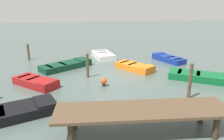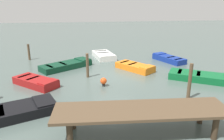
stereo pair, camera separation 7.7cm
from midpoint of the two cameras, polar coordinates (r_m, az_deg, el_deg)
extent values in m
plane|color=#4C5B56|center=(13.64, 0.16, -1.40)|extent=(80.00, 80.00, 0.00)
cube|color=brown|center=(7.52, 8.08, -10.40)|extent=(6.03, 1.89, 0.10)
cylinder|color=#3C2E20|center=(7.21, -10.75, -16.26)|extent=(0.20, 0.20, 0.85)
cylinder|color=#3C2E20|center=(8.08, -10.00, -12.25)|extent=(0.20, 0.20, 0.85)
cylinder|color=#3C2E20|center=(8.17, 25.74, -13.51)|extent=(0.20, 0.20, 0.85)
cylinder|color=#3C2E20|center=(8.94, 22.51, -10.33)|extent=(0.20, 0.20, 0.85)
cube|color=#0C3823|center=(15.40, -11.80, 1.19)|extent=(3.65, 3.01, 0.40)
cube|color=maroon|center=(15.36, -11.83, 1.69)|extent=(3.06, 2.49, 0.04)
cube|color=#0C3823|center=(16.06, -7.59, 2.93)|extent=(1.27, 1.35, 0.06)
cube|color=maroon|center=(15.22, -12.70, 1.65)|extent=(0.70, 0.90, 0.04)
cube|color=maroon|center=(14.78, -16.00, 0.93)|extent=(0.70, 0.90, 0.04)
cube|color=#0F602D|center=(13.78, 23.07, -1.76)|extent=(3.98, 3.16, 0.40)
cube|color=orange|center=(13.74, 23.13, -1.21)|extent=(3.33, 2.60, 0.04)
cube|color=#B06E1E|center=(13.73, 21.95, -0.91)|extent=(0.71, 0.98, 0.04)
cube|color=#B06E1E|center=(13.77, 17.56, -0.39)|extent=(0.71, 0.98, 0.04)
cube|color=orange|center=(14.78, 6.14, 0.79)|extent=(2.46, 2.81, 0.40)
cube|color=black|center=(14.74, 6.16, 1.31)|extent=(2.03, 2.34, 0.04)
cube|color=orange|center=(14.11, 9.42, 0.83)|extent=(1.16, 1.06, 0.06)
cube|color=black|center=(14.85, 5.57, 1.61)|extent=(0.82, 0.67, 0.04)
cube|color=black|center=(15.31, 3.48, 2.14)|extent=(0.82, 0.67, 0.04)
cube|color=silver|center=(17.98, -2.08, 3.86)|extent=(1.81, 2.96, 0.40)
cube|color=#334772|center=(17.95, -2.09, 4.29)|extent=(1.45, 2.50, 0.04)
cube|color=silver|center=(16.92, -1.06, 3.81)|extent=(1.31, 0.81, 0.06)
cube|color=navy|center=(18.14, -2.27, 4.56)|extent=(1.08, 0.38, 0.04)
cube|color=navy|center=(18.85, -2.92, 5.04)|extent=(1.08, 0.38, 0.04)
cube|color=navy|center=(17.42, 14.84, 2.84)|extent=(1.96, 2.89, 0.40)
cube|color=silver|center=(17.39, 14.87, 3.29)|extent=(1.60, 2.43, 0.04)
cube|color=navy|center=(18.10, 12.53, 4.29)|extent=(1.07, 0.90, 0.06)
cube|color=#A4A49F|center=(17.24, 15.36, 3.27)|extent=(0.81, 0.48, 0.04)
cube|color=#A4A49F|center=(16.75, 17.17, 2.72)|extent=(0.81, 0.48, 0.04)
cube|color=black|center=(9.61, -25.22, -10.21)|extent=(3.79, 2.53, 0.40)
cube|color=gray|center=(9.56, -25.33, -9.46)|extent=(3.19, 2.06, 0.04)
cube|color=black|center=(9.66, -17.20, -7.63)|extent=(1.16, 1.41, 0.06)
cube|color=#776E5D|center=(9.53, -26.96, -9.49)|extent=(0.56, 1.05, 0.04)
cube|color=maroon|center=(12.65, -19.28, -2.98)|extent=(2.70, 2.56, 0.40)
cube|color=black|center=(12.61, -19.35, -2.38)|extent=(2.25, 2.12, 0.04)
cube|color=maroon|center=(11.81, -16.27, -2.93)|extent=(1.08, 1.11, 0.06)
cube|color=black|center=(12.75, -19.92, -2.04)|extent=(0.71, 0.76, 0.04)
cube|color=black|center=(13.31, -21.85, -1.44)|extent=(0.71, 0.76, 0.04)
cylinder|color=brown|center=(10.73, 19.96, -2.86)|extent=(0.16, 0.16, 1.73)
cylinder|color=brown|center=(13.17, -6.31, 1.20)|extent=(0.17, 0.17, 1.49)
cylinder|color=brown|center=(18.43, -20.91, 4.44)|extent=(0.17, 0.17, 1.26)
cylinder|color=#262626|center=(11.89, -2.05, -3.98)|extent=(0.16, 0.16, 0.12)
sphere|color=#E54C19|center=(11.81, -2.06, -2.90)|extent=(0.36, 0.36, 0.36)
camera|label=1|loc=(0.04, -89.84, 0.05)|focal=34.77mm
camera|label=2|loc=(0.04, 90.16, -0.05)|focal=34.77mm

